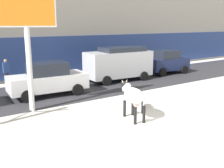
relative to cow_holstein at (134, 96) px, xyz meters
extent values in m
plane|color=silver|center=(0.51, -1.24, -1.00)|extent=(120.00, 120.00, 0.00)
cube|color=#333338|center=(0.51, 6.15, -1.00)|extent=(60.00, 5.60, 0.01)
cube|color=navy|center=(0.51, 10.07, 0.60)|extent=(43.12, 0.10, 2.80)
ellipsoid|color=silver|center=(-0.03, -0.05, 0.02)|extent=(0.87, 1.49, 0.64)
ellipsoid|color=black|center=(0.12, -0.18, 0.07)|extent=(0.39, 0.61, 0.40)
cylinder|color=black|center=(-0.12, 0.47, -0.65)|extent=(0.12, 0.12, 0.70)
cylinder|color=black|center=(0.27, 0.39, -0.65)|extent=(0.12, 0.12, 0.70)
cylinder|color=black|center=(-0.32, -0.49, -0.65)|extent=(0.12, 0.12, 0.70)
cylinder|color=black|center=(0.07, -0.57, -0.65)|extent=(0.12, 0.12, 0.70)
cylinder|color=silver|center=(0.13, 0.68, 0.20)|extent=(0.35, 0.52, 0.44)
ellipsoid|color=black|center=(0.17, 0.90, 0.30)|extent=(0.32, 0.48, 0.28)
cone|color=beige|center=(0.06, 0.88, 0.46)|extent=(0.12, 0.08, 0.15)
cone|color=beige|center=(0.27, 0.84, 0.46)|extent=(0.12, 0.08, 0.15)
cylinder|color=black|center=(-0.16, -0.70, -0.23)|extent=(0.06, 0.06, 0.60)
ellipsoid|color=beige|center=(-0.06, -0.22, -0.28)|extent=(0.29, 0.32, 0.20)
cylinder|color=silver|center=(-3.14, 3.46, 0.90)|extent=(0.24, 0.24, 3.80)
cube|color=silver|center=(-3.14, 3.46, 3.65)|extent=(2.50, 0.74, 1.82)
cube|color=orange|center=(-3.14, 3.43, 3.65)|extent=(2.38, 0.67, 1.70)
cube|color=white|center=(-1.51, 5.65, -0.26)|extent=(4.29, 1.99, 0.84)
cube|color=#1E232D|center=(-1.51, 5.65, 0.50)|extent=(2.08, 1.66, 0.68)
cylinder|color=black|center=(-0.10, 6.45, -0.68)|extent=(0.65, 0.26, 0.64)
cylinder|color=black|center=(-0.20, 4.69, -0.68)|extent=(0.65, 0.26, 0.64)
cylinder|color=black|center=(-2.82, 6.60, -0.68)|extent=(0.65, 0.26, 0.64)
cylinder|color=black|center=(-2.92, 4.85, -0.68)|extent=(0.65, 0.26, 0.64)
cube|color=#B7BABF|center=(3.97, 6.61, 0.17)|extent=(4.70, 2.16, 1.70)
cube|color=#1E232D|center=(4.27, 6.59, 1.17)|extent=(3.09, 1.84, 0.30)
cylinder|color=black|center=(5.52, 7.47, -0.68)|extent=(0.65, 0.26, 0.64)
cylinder|color=black|center=(5.41, 5.57, -0.68)|extent=(0.65, 0.26, 0.64)
cylinder|color=black|center=(2.53, 7.64, -0.68)|extent=(0.65, 0.26, 0.64)
cylinder|color=black|center=(2.42, 5.74, -0.68)|extent=(0.65, 0.26, 0.64)
cube|color=#19234C|center=(8.71, 6.66, -0.23)|extent=(3.59, 1.90, 0.90)
cube|color=#1E232D|center=(8.56, 6.67, 0.54)|extent=(1.88, 1.60, 0.64)
cylinder|color=black|center=(9.90, 7.44, -0.68)|extent=(0.65, 0.26, 0.64)
cylinder|color=black|center=(9.80, 5.74, -0.68)|extent=(0.65, 0.26, 0.64)
cylinder|color=black|center=(7.62, 7.57, -0.68)|extent=(0.65, 0.26, 0.64)
cylinder|color=black|center=(7.53, 5.87, -0.68)|extent=(0.65, 0.26, 0.64)
cylinder|color=#282833|center=(-2.89, 9.10, -0.56)|extent=(0.24, 0.24, 0.88)
cube|color=#2D4C93|center=(-2.89, 9.10, 0.20)|extent=(0.36, 0.22, 0.64)
sphere|color=tan|center=(-2.89, 9.10, 0.63)|extent=(0.20, 0.20, 0.20)
camera|label=1|loc=(-6.63, -8.10, 2.89)|focal=42.40mm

